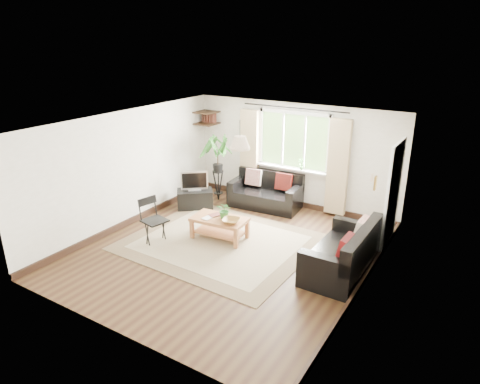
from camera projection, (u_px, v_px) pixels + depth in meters
The scene contains 24 objects.
floor at pixel (229, 251), 8.00m from camera, with size 5.50×5.50×0.00m, color black.
ceiling at pixel (228, 124), 7.17m from camera, with size 5.50×5.50×0.00m, color white.
wall_back at pixel (294, 156), 9.78m from camera, with size 5.00×0.02×2.40m, color beige.
wall_front at pixel (109, 254), 5.39m from camera, with size 5.00×0.02×2.40m, color beige.
wall_left at pixel (127, 169), 8.81m from camera, with size 0.02×5.50×2.40m, color beige.
wall_right at pixel (369, 221), 6.36m from camera, with size 0.02×5.50×2.40m, color beige.
rug at pixel (220, 242), 8.32m from camera, with size 3.41×2.92×0.02m, color beige.
window at pixel (294, 141), 9.63m from camera, with size 2.50×0.16×2.16m, color white, non-canonical shape.
door at pixel (392, 198), 7.80m from camera, with size 0.06×0.96×2.06m, color silver.
corner_shelf at pixel (207, 118), 10.45m from camera, with size 0.50×0.50×0.34m, color black, non-canonical shape.
pendant_lamp at pixel (240, 139), 7.61m from camera, with size 0.36×0.36×0.54m, color beige, non-canonical shape.
wall_sconce at pixel (374, 180), 6.44m from camera, with size 0.12×0.12×0.28m, color beige, non-canonical shape.
sofa_back at pixel (265, 191), 9.92m from camera, with size 1.62×0.81×0.76m, color black, non-canonical shape.
sofa_right at pixel (341, 250), 7.19m from camera, with size 0.86×1.72×0.81m, color black, non-canonical shape.
coffee_table at pixel (220, 228), 8.42m from camera, with size 1.08×0.59×0.44m, color #985D31, non-canonical shape.
table_plant at pixel (225, 210), 8.28m from camera, with size 0.30×0.26×0.33m, color #2F6B2A.
bowl at pixel (231, 221), 8.11m from camera, with size 0.34×0.34×0.08m, color olive.
book_a at pixel (205, 217), 8.37m from camera, with size 0.15×0.21×0.02m, color silver.
book_b at pixel (213, 213), 8.52m from camera, with size 0.18×0.24×0.02m, color brown.
tv_stand at pixel (195, 199), 9.92m from camera, with size 0.81×0.45×0.43m, color black.
tv at pixel (194, 180), 9.77m from camera, with size 0.62×0.21×0.48m, color #A5A5AA, non-canonical shape.
palm_stand at pixel (218, 169), 10.21m from camera, with size 0.62×0.62×1.59m, color black, non-canonical shape.
folding_chair at pixel (155, 222), 8.18m from camera, with size 0.46×0.46×0.88m, color black, non-canonical shape.
sill_plant at pixel (301, 164), 9.61m from camera, with size 0.14×0.10×0.27m, color #2D6023.
Camera 1 is at (3.91, -5.96, 3.81)m, focal length 32.00 mm.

